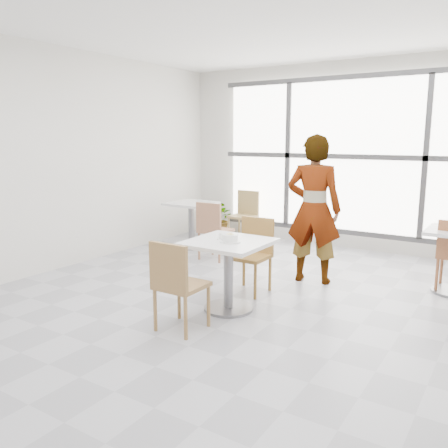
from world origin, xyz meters
The scene contains 15 objects.
floor centered at (0.00, 0.00, 0.00)m, with size 7.00×7.00×0.00m, color #9E9EA5.
ceiling centered at (0.00, 0.00, 3.00)m, with size 7.00×7.00×0.00m, color white.
wall_back centered at (0.00, 3.50, 1.50)m, with size 6.00×6.00×0.00m, color silver.
wall_left centered at (-3.00, 0.00, 1.50)m, with size 7.00×7.00×0.00m, color silver.
window centered at (0.00, 3.44, 1.50)m, with size 4.60×0.07×2.52m.
main_table centered at (-0.18, 0.06, 0.52)m, with size 0.80×0.80×0.75m.
chair_near centered at (-0.28, -0.68, 0.50)m, with size 0.42×0.42×0.87m.
chair_far centered at (-0.27, 0.75, 0.50)m, with size 0.42×0.42×0.87m.
oatmeal_bowl centered at (-0.13, 0.01, 0.79)m, with size 0.21×0.21×0.10m.
coffee_cup centered at (-0.26, 0.09, 0.78)m, with size 0.16×0.13×0.07m.
person centered at (0.18, 1.47, 0.92)m, with size 0.67×0.44×1.84m, color black.
bg_table_left centered at (-2.22, 2.14, 0.49)m, with size 0.70×0.70×0.75m.
bg_chair_left_near centered at (-1.46, 1.64, 0.50)m, with size 0.42×0.42×0.87m.
bg_chair_left_far centered at (-1.76, 3.11, 0.50)m, with size 0.42×0.42×0.87m.
plant_left centered at (-2.27, 3.06, 0.34)m, with size 0.61×0.53×0.67m, color #3B7A39.
Camera 1 is at (2.31, -3.87, 1.80)m, focal length 36.98 mm.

